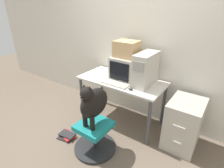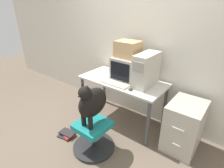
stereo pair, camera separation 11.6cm
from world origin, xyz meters
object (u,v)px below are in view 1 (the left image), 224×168
(office_chair, at_px, (95,137))
(dog, at_px, (93,103))
(pc_tower, at_px, (146,69))
(keyboard, at_px, (114,83))
(filing_cabinet, at_px, (184,124))
(cardboard_box, at_px, (127,49))
(crt_monitor, at_px, (126,68))
(book_stack_floor, at_px, (67,136))

(office_chair, relative_size, dog, 0.97)
(pc_tower, distance_m, keyboard, 0.50)
(filing_cabinet, height_order, cardboard_box, cardboard_box)
(keyboard, bearing_deg, filing_cabinet, 12.28)
(filing_cabinet, distance_m, cardboard_box, 1.34)
(pc_tower, bearing_deg, cardboard_box, 172.43)
(keyboard, relative_size, dog, 0.74)
(crt_monitor, height_order, pc_tower, pc_tower)
(book_stack_floor, bearing_deg, keyboard, 56.66)
(keyboard, height_order, office_chair, keyboard)
(cardboard_box, distance_m, book_stack_floor, 1.60)
(office_chair, distance_m, filing_cabinet, 1.25)
(office_chair, relative_size, book_stack_floor, 2.10)
(office_chair, xyz_separation_m, cardboard_box, (-0.06, 0.87, 1.04))
(pc_tower, height_order, keyboard, pc_tower)
(dog, bearing_deg, pc_tower, 69.79)
(book_stack_floor, bearing_deg, crt_monitor, 65.03)
(filing_cabinet, bearing_deg, crt_monitor, 175.66)
(office_chair, xyz_separation_m, dog, (0.00, 0.01, 0.55))
(keyboard, distance_m, dog, 0.57)
(dog, xyz_separation_m, filing_cabinet, (0.95, 0.78, -0.40))
(dog, distance_m, filing_cabinet, 1.29)
(pc_tower, relative_size, book_stack_floor, 1.77)
(keyboard, distance_m, cardboard_box, 0.55)
(keyboard, xyz_separation_m, office_chair, (0.07, -0.57, -0.58))
(crt_monitor, bearing_deg, office_chair, -86.32)
(crt_monitor, distance_m, cardboard_box, 0.30)
(crt_monitor, relative_size, cardboard_box, 1.17)
(pc_tower, xyz_separation_m, book_stack_floor, (-0.80, -0.90, -0.98))
(pc_tower, xyz_separation_m, filing_cabinet, (0.65, -0.03, -0.66))
(dog, distance_m, book_stack_floor, 0.88)
(filing_cabinet, bearing_deg, cardboard_box, 175.44)
(crt_monitor, xyz_separation_m, book_stack_floor, (-0.44, -0.95, -0.91))
(cardboard_box, bearing_deg, book_stack_floor, -114.89)
(pc_tower, xyz_separation_m, keyboard, (-0.37, -0.25, -0.23))
(crt_monitor, xyz_separation_m, pc_tower, (0.36, -0.04, 0.06))
(crt_monitor, relative_size, dog, 0.68)
(dog, height_order, filing_cabinet, dog)
(cardboard_box, bearing_deg, pc_tower, -7.57)
(office_chair, height_order, cardboard_box, cardboard_box)
(dog, distance_m, cardboard_box, 1.00)
(crt_monitor, height_order, office_chair, crt_monitor)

